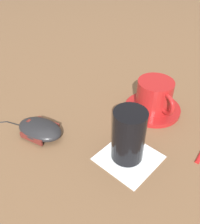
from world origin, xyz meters
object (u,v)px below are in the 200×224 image
object	(u,v)px
saucer	(153,109)
drinking_glass	(129,135)
coffee_cup	(154,95)
computer_mouse	(40,129)

from	to	relation	value
saucer	drinking_glass	xyz separation A→B (m)	(0.06, -0.16, 0.05)
saucer	coffee_cup	distance (m)	0.04
coffee_cup	computer_mouse	size ratio (longest dim) A/B	0.94
saucer	computer_mouse	size ratio (longest dim) A/B	1.11
coffee_cup	saucer	bearing A→B (deg)	43.75
saucer	drinking_glass	bearing A→B (deg)	-68.44
computer_mouse	drinking_glass	size ratio (longest dim) A/B	1.11
saucer	computer_mouse	distance (m)	0.28
drinking_glass	saucer	bearing A→B (deg)	111.56
drinking_glass	coffee_cup	bearing A→B (deg)	112.32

